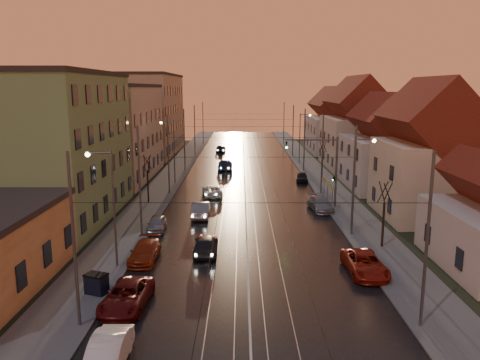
{
  "coord_description": "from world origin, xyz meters",
  "views": [
    {
      "loc": [
        -0.44,
        -27.72,
        11.9
      ],
      "look_at": [
        -0.58,
        21.01,
        2.28
      ],
      "focal_mm": 35.0,
      "sensor_mm": 36.0,
      "label": 1
    }
  ],
  "objects_px": {
    "driving_car_4": "(221,149)",
    "parked_right_0": "(365,264)",
    "street_lamp_0": "(109,197)",
    "parked_left_1": "(127,296)",
    "driving_car_0": "(206,244)",
    "parked_left_0": "(107,354)",
    "street_lamp_1": "(357,175)",
    "driving_car_2": "(212,191)",
    "traffic_light_mast": "(326,163)",
    "parked_left_3": "(157,224)",
    "driving_car_3": "(225,164)",
    "parked_right_2": "(302,177)",
    "street_lamp_2": "(172,145)",
    "driving_car_1": "(201,209)",
    "dumpster": "(97,284)",
    "parked_right_1": "(320,204)",
    "street_lamp_3": "(302,133)",
    "parked_left_2": "(145,252)"
  },
  "relations": [
    {
      "from": "driving_car_0",
      "to": "street_lamp_3",
      "type": "bearing_deg",
      "value": -107.35
    },
    {
      "from": "traffic_light_mast",
      "to": "driving_car_3",
      "type": "bearing_deg",
      "value": 115.67
    },
    {
      "from": "driving_car_1",
      "to": "parked_left_2",
      "type": "relative_size",
      "value": 1.03
    },
    {
      "from": "street_lamp_3",
      "to": "street_lamp_2",
      "type": "bearing_deg",
      "value": -138.69
    },
    {
      "from": "parked_right_1",
      "to": "street_lamp_0",
      "type": "bearing_deg",
      "value": -144.44
    },
    {
      "from": "driving_car_0",
      "to": "parked_right_0",
      "type": "bearing_deg",
      "value": 159.87
    },
    {
      "from": "street_lamp_1",
      "to": "driving_car_4",
      "type": "height_order",
      "value": "street_lamp_1"
    },
    {
      "from": "street_lamp_3",
      "to": "parked_right_0",
      "type": "height_order",
      "value": "street_lamp_3"
    },
    {
      "from": "driving_car_0",
      "to": "driving_car_1",
      "type": "height_order",
      "value": "driving_car_1"
    },
    {
      "from": "street_lamp_1",
      "to": "driving_car_2",
      "type": "bearing_deg",
      "value": 134.06
    },
    {
      "from": "street_lamp_3",
      "to": "parked_right_0",
      "type": "distance_m",
      "value": 45.21
    },
    {
      "from": "street_lamp_0",
      "to": "parked_left_3",
      "type": "distance_m",
      "value": 9.47
    },
    {
      "from": "street_lamp_0",
      "to": "driving_car_4",
      "type": "distance_m",
      "value": 57.82
    },
    {
      "from": "driving_car_1",
      "to": "parked_right_1",
      "type": "distance_m",
      "value": 11.85
    },
    {
      "from": "street_lamp_0",
      "to": "parked_left_1",
      "type": "height_order",
      "value": "street_lamp_0"
    },
    {
      "from": "parked_right_2",
      "to": "dumpster",
      "type": "distance_m",
      "value": 37.44
    },
    {
      "from": "driving_car_1",
      "to": "street_lamp_3",
      "type": "bearing_deg",
      "value": -114.7
    },
    {
      "from": "driving_car_1",
      "to": "street_lamp_1",
      "type": "bearing_deg",
      "value": 159.42
    },
    {
      "from": "driving_car_2",
      "to": "parked_left_3",
      "type": "distance_m",
      "value": 13.49
    },
    {
      "from": "traffic_light_mast",
      "to": "parked_left_3",
      "type": "bearing_deg",
      "value": -153.77
    },
    {
      "from": "driving_car_0",
      "to": "parked_left_0",
      "type": "bearing_deg",
      "value": 76.39
    },
    {
      "from": "driving_car_4",
      "to": "parked_left_1",
      "type": "xyz_separation_m",
      "value": [
        -2.47,
        -63.27,
        -0.05
      ]
    },
    {
      "from": "parked_left_1",
      "to": "parked_left_3",
      "type": "bearing_deg",
      "value": 97.24
    },
    {
      "from": "parked_left_2",
      "to": "parked_left_3",
      "type": "distance_m",
      "value": 6.98
    },
    {
      "from": "parked_left_2",
      "to": "dumpster",
      "type": "relative_size",
      "value": 3.69
    },
    {
      "from": "parked_left_2",
      "to": "parked_left_3",
      "type": "bearing_deg",
      "value": 92.91
    },
    {
      "from": "parked_left_3",
      "to": "traffic_light_mast",
      "type": "bearing_deg",
      "value": 23.0
    },
    {
      "from": "street_lamp_0",
      "to": "driving_car_0",
      "type": "bearing_deg",
      "value": 23.87
    },
    {
      "from": "driving_car_1",
      "to": "driving_car_2",
      "type": "height_order",
      "value": "driving_car_1"
    },
    {
      "from": "driving_car_2",
      "to": "parked_left_2",
      "type": "relative_size",
      "value": 1.0
    },
    {
      "from": "street_lamp_0",
      "to": "street_lamp_2",
      "type": "relative_size",
      "value": 1.0
    },
    {
      "from": "parked_left_0",
      "to": "parked_right_0",
      "type": "distance_m",
      "value": 17.37
    },
    {
      "from": "driving_car_4",
      "to": "parked_right_2",
      "type": "bearing_deg",
      "value": 115.73
    },
    {
      "from": "parked_left_0",
      "to": "parked_right_1",
      "type": "distance_m",
      "value": 29.84
    },
    {
      "from": "driving_car_4",
      "to": "parked_right_0",
      "type": "bearing_deg",
      "value": 104.64
    },
    {
      "from": "driving_car_1",
      "to": "parked_right_0",
      "type": "relative_size",
      "value": 0.93
    },
    {
      "from": "driving_car_3",
      "to": "parked_right_2",
      "type": "xyz_separation_m",
      "value": [
        10.18,
        -9.03,
        -0.16
      ]
    },
    {
      "from": "street_lamp_3",
      "to": "driving_car_3",
      "type": "distance_m",
      "value": 13.76
    },
    {
      "from": "driving_car_4",
      "to": "parked_left_1",
      "type": "distance_m",
      "value": 63.32
    },
    {
      "from": "driving_car_3",
      "to": "driving_car_1",
      "type": "bearing_deg",
      "value": 85.76
    },
    {
      "from": "driving_car_0",
      "to": "parked_right_0",
      "type": "distance_m",
      "value": 11.23
    },
    {
      "from": "parked_left_0",
      "to": "street_lamp_2",
      "type": "bearing_deg",
      "value": 94.01
    },
    {
      "from": "street_lamp_3",
      "to": "driving_car_2",
      "type": "xyz_separation_m",
      "value": [
        -12.79,
        -22.78,
        -4.27
      ]
    },
    {
      "from": "driving_car_3",
      "to": "parked_left_3",
      "type": "relative_size",
      "value": 1.49
    },
    {
      "from": "street_lamp_1",
      "to": "parked_left_0",
      "type": "xyz_separation_m",
      "value": [
        -15.3,
        -19.54,
        -4.19
      ]
    },
    {
      "from": "parked_left_1",
      "to": "parked_right_0",
      "type": "distance_m",
      "value": 15.13
    },
    {
      "from": "driving_car_4",
      "to": "dumpster",
      "type": "relative_size",
      "value": 3.46
    },
    {
      "from": "driving_car_4",
      "to": "parked_left_1",
      "type": "bearing_deg",
      "value": 90.92
    },
    {
      "from": "driving_car_2",
      "to": "parked_left_1",
      "type": "bearing_deg",
      "value": 75.69
    },
    {
      "from": "traffic_light_mast",
      "to": "parked_right_2",
      "type": "height_order",
      "value": "traffic_light_mast"
    }
  ]
}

